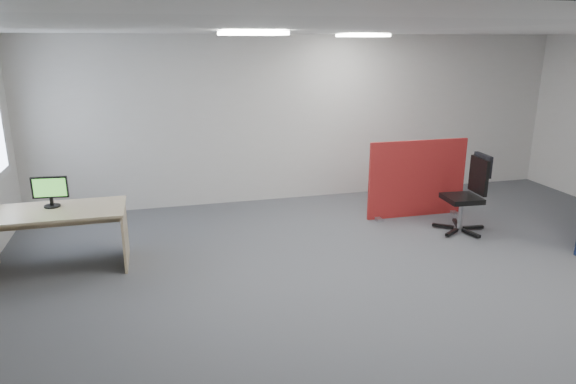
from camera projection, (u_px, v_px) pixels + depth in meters
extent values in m
plane|color=#56595E|center=(399.00, 285.00, 5.67)|extent=(9.00, 9.00, 0.00)
cube|color=white|center=(416.00, 30.00, 4.90)|extent=(9.00, 7.00, 0.02)
cube|color=silver|center=(308.00, 119.00, 8.53)|extent=(9.00, 0.02, 2.70)
cube|color=white|center=(252.00, 33.00, 5.01)|extent=(0.60, 0.60, 0.04)
cube|color=white|center=(362.00, 35.00, 7.35)|extent=(0.60, 0.60, 0.04)
cube|color=maroon|center=(417.00, 179.00, 7.77)|extent=(1.57, 0.07, 1.18)
cube|color=#9C9BA0|center=(377.00, 218.00, 7.78)|extent=(0.08, 0.30, 0.04)
cube|color=#9C9BA0|center=(451.00, 211.00, 8.09)|extent=(0.08, 0.30, 0.04)
cube|color=tan|center=(54.00, 211.00, 5.90)|extent=(1.58, 0.79, 0.03)
cube|color=tan|center=(125.00, 235.00, 6.19)|extent=(0.03, 0.72, 0.70)
cube|color=tan|center=(60.00, 215.00, 6.28)|extent=(1.42, 0.02, 0.30)
cylinder|color=black|center=(52.00, 206.00, 6.00)|extent=(0.18, 0.18, 0.02)
cube|color=black|center=(52.00, 201.00, 5.99)|extent=(0.04, 0.03, 0.09)
cube|color=black|center=(50.00, 187.00, 5.94)|extent=(0.40, 0.07, 0.25)
cube|color=green|center=(49.00, 188.00, 5.92)|extent=(0.36, 0.04, 0.21)
cube|color=black|center=(473.00, 227.00, 7.32)|extent=(0.30, 0.07, 0.04)
cube|color=black|center=(456.00, 223.00, 7.49)|extent=(0.16, 0.30, 0.04)
cube|color=black|center=(443.00, 226.00, 7.37)|extent=(0.26, 0.23, 0.04)
cube|color=black|center=(452.00, 232.00, 7.13)|extent=(0.28, 0.20, 0.04)
cube|color=black|center=(471.00, 233.00, 7.09)|extent=(0.12, 0.30, 0.04)
cylinder|color=#9C9BA0|center=(460.00, 214.00, 7.22)|extent=(0.06, 0.06, 0.42)
cube|color=black|center=(462.00, 199.00, 7.15)|extent=(0.49, 0.49, 0.07)
cube|color=black|center=(479.00, 176.00, 7.10)|extent=(0.08, 0.42, 0.50)
cube|color=black|center=(483.00, 165.00, 7.07)|extent=(0.09, 0.39, 0.30)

